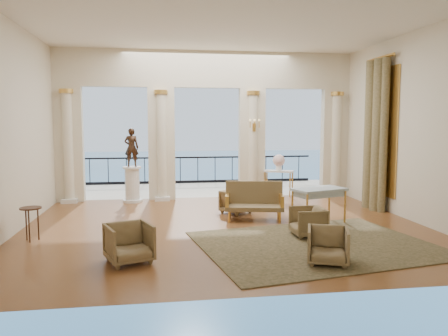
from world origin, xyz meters
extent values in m
plane|color=#502B16|center=(0.00, 0.00, 0.00)|extent=(9.00, 9.00, 0.00)
plane|color=beige|center=(0.00, -4.00, 2.25)|extent=(9.00, 0.00, 9.00)
plane|color=beige|center=(-4.50, 0.00, 2.25)|extent=(0.00, 8.00, 8.00)
plane|color=beige|center=(4.50, 0.00, 2.25)|extent=(0.00, 8.00, 8.00)
plane|color=white|center=(0.00, 0.00, 4.50)|extent=(9.00, 9.00, 0.00)
cube|color=beige|center=(0.00, 3.85, 3.95)|extent=(9.00, 0.30, 1.10)
cube|color=beige|center=(-4.10, 3.85, 1.70)|extent=(0.80, 0.30, 3.40)
cylinder|color=beige|center=(-4.10, 3.67, 1.60)|extent=(0.28, 0.28, 3.20)
cylinder|color=gold|center=(-4.10, 3.67, 3.25)|extent=(0.40, 0.40, 0.12)
cube|color=silver|center=(-4.10, 3.67, 0.06)|extent=(0.45, 0.45, 0.12)
cube|color=beige|center=(-1.40, 3.85, 1.70)|extent=(0.80, 0.30, 3.40)
cylinder|color=beige|center=(-1.40, 3.67, 1.60)|extent=(0.28, 0.28, 3.20)
cylinder|color=gold|center=(-1.40, 3.67, 3.25)|extent=(0.40, 0.40, 0.12)
cube|color=silver|center=(-1.40, 3.67, 0.06)|extent=(0.45, 0.45, 0.12)
cube|color=beige|center=(1.40, 3.85, 1.70)|extent=(0.80, 0.30, 3.40)
cylinder|color=beige|center=(1.40, 3.67, 1.60)|extent=(0.28, 0.28, 3.20)
cylinder|color=gold|center=(1.40, 3.67, 3.25)|extent=(0.40, 0.40, 0.12)
cube|color=silver|center=(1.40, 3.67, 0.06)|extent=(0.45, 0.45, 0.12)
cube|color=beige|center=(4.10, 3.85, 1.70)|extent=(0.80, 0.30, 3.40)
cylinder|color=beige|center=(4.10, 3.67, 1.60)|extent=(0.28, 0.28, 3.20)
cylinder|color=gold|center=(4.10, 3.67, 3.25)|extent=(0.40, 0.40, 0.12)
cube|color=silver|center=(4.10, 3.67, 0.06)|extent=(0.45, 0.45, 0.12)
cube|color=beige|center=(0.00, 5.80, -0.05)|extent=(10.00, 3.60, 0.10)
cube|color=black|center=(0.00, 7.40, 1.00)|extent=(9.00, 0.06, 0.06)
cube|color=black|center=(0.00, 7.40, 0.05)|extent=(9.00, 0.06, 0.10)
cylinder|color=black|center=(0.00, 7.40, 0.50)|extent=(0.03, 0.03, 1.00)
cylinder|color=black|center=(-4.10, 7.40, 0.50)|extent=(0.03, 0.03, 1.00)
cylinder|color=black|center=(4.10, 7.40, 0.50)|extent=(0.03, 0.03, 1.00)
cylinder|color=#4C3823|center=(2.00, 6.60, 2.10)|extent=(0.20, 0.20, 4.20)
plane|color=teal|center=(0.00, 60.00, -6.00)|extent=(160.00, 160.00, 0.00)
cylinder|color=brown|center=(4.30, 1.05, 2.00)|extent=(0.26, 0.26, 4.00)
cylinder|color=brown|center=(4.26, 1.50, 2.00)|extent=(0.32, 0.32, 4.00)
cylinder|color=brown|center=(4.30, 1.95, 2.00)|extent=(0.26, 0.26, 4.00)
cylinder|color=gold|center=(4.35, 1.50, 4.05)|extent=(0.08, 1.40, 0.08)
cube|color=gold|center=(4.47, 1.50, 2.10)|extent=(0.04, 1.60, 3.40)
cube|color=gold|center=(1.40, 3.53, 2.20)|extent=(0.10, 0.04, 0.25)
cylinder|color=gold|center=(1.26, 3.45, 2.30)|extent=(0.02, 0.02, 0.22)
cylinder|color=gold|center=(1.40, 3.45, 2.30)|extent=(0.02, 0.02, 0.22)
cylinder|color=gold|center=(1.54, 3.45, 2.30)|extent=(0.02, 0.02, 0.22)
cube|color=#282D16|center=(1.50, -1.69, 0.01)|extent=(4.86, 4.08, 0.02)
imported|color=#493C22|center=(-1.98, -2.25, 0.37)|extent=(0.90, 0.87, 0.73)
imported|color=#493C22|center=(1.30, -2.80, 0.34)|extent=(0.83, 0.80, 0.68)
imported|color=#493C22|center=(1.57, -1.04, 0.33)|extent=(0.62, 0.66, 0.67)
imported|color=#493C22|center=(0.50, 1.45, 0.34)|extent=(0.89, 0.90, 0.68)
cube|color=#493C22|center=(0.78, 0.57, 0.31)|extent=(1.47, 0.81, 0.10)
cube|color=#493C22|center=(0.83, 0.84, 0.64)|extent=(1.38, 0.34, 0.57)
cube|color=gold|center=(0.14, 0.69, 0.49)|extent=(0.18, 0.57, 0.27)
cube|color=gold|center=(1.42, 0.45, 0.49)|extent=(0.18, 0.57, 0.27)
cylinder|color=gold|center=(0.15, 0.46, 0.13)|extent=(0.05, 0.05, 0.26)
cylinder|color=gold|center=(1.32, 0.24, 0.13)|extent=(0.05, 0.05, 0.26)
cylinder|color=gold|center=(0.23, 0.91, 0.13)|extent=(0.05, 0.05, 0.26)
cylinder|color=gold|center=(1.41, 0.69, 0.13)|extent=(0.05, 0.05, 0.26)
cube|color=#92A9B9|center=(2.20, 0.05, 0.80)|extent=(1.36, 1.01, 0.05)
cylinder|color=gold|center=(1.77, -0.39, 0.39)|extent=(0.05, 0.05, 0.78)
cylinder|color=gold|center=(2.81, -0.03, 0.39)|extent=(0.05, 0.05, 0.78)
cylinder|color=gold|center=(1.59, 0.13, 0.39)|extent=(0.05, 0.05, 0.78)
cylinder|color=gold|center=(2.63, 0.49, 0.39)|extent=(0.05, 0.05, 0.78)
cylinder|color=silver|center=(-2.28, 3.50, 0.04)|extent=(0.58, 0.58, 0.08)
cylinder|color=silver|center=(-2.28, 3.50, 0.53)|extent=(0.42, 0.42, 0.92)
cylinder|color=silver|center=(-2.28, 3.50, 1.03)|extent=(0.54, 0.54, 0.06)
imported|color=#312016|center=(-2.28, 3.50, 1.62)|extent=(0.43, 0.29, 1.13)
cube|color=silver|center=(2.20, 3.55, 0.84)|extent=(0.98, 0.71, 0.05)
cylinder|color=gold|center=(1.78, 3.61, 0.41)|extent=(0.04, 0.04, 0.82)
cylinder|color=gold|center=(2.52, 3.26, 0.41)|extent=(0.04, 0.04, 0.82)
cylinder|color=gold|center=(1.88, 3.84, 0.41)|extent=(0.04, 0.04, 0.82)
cylinder|color=gold|center=(2.62, 3.49, 0.41)|extent=(0.04, 0.04, 0.82)
cylinder|color=white|center=(2.20, 3.55, 0.99)|extent=(0.19, 0.19, 0.23)
sphere|color=#DEA2A9|center=(2.20, 3.55, 1.18)|extent=(0.37, 0.37, 0.37)
cylinder|color=black|center=(-4.00, -0.59, 0.66)|extent=(0.42, 0.42, 0.03)
cylinder|color=black|center=(-3.88, -0.52, 0.32)|extent=(0.03, 0.03, 0.65)
cylinder|color=black|center=(-4.11, -0.52, 0.32)|extent=(0.03, 0.03, 0.65)
cylinder|color=black|center=(-4.00, -0.72, 0.32)|extent=(0.03, 0.03, 0.65)
camera|label=1|loc=(-1.43, -9.55, 2.34)|focal=35.00mm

